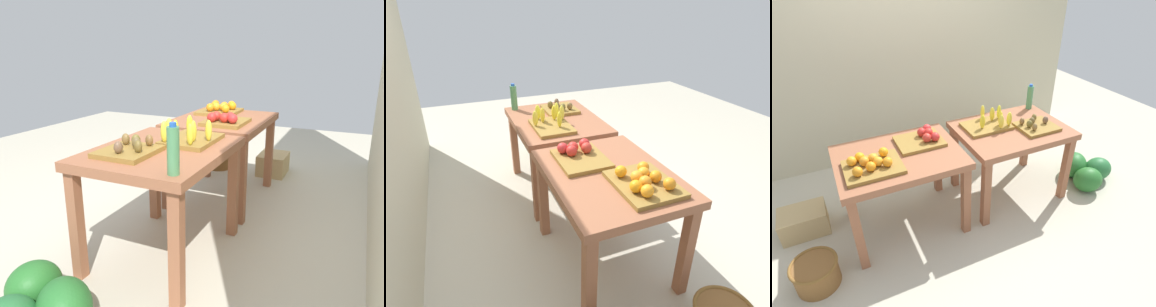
# 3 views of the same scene
# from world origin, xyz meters

# --- Properties ---
(ground_plane) EXTENTS (8.00, 8.00, 0.00)m
(ground_plane) POSITION_xyz_m (0.00, 0.00, 0.00)
(ground_plane) COLOR #BDB6A1
(display_table_left) EXTENTS (1.04, 0.80, 0.76)m
(display_table_left) POSITION_xyz_m (-0.56, 0.00, 0.65)
(display_table_left) COLOR #975B3D
(display_table_left) RESTS_ON ground_plane
(display_table_right) EXTENTS (1.04, 0.80, 0.76)m
(display_table_right) POSITION_xyz_m (0.56, 0.00, 0.65)
(display_table_right) COLOR #975B3D
(display_table_right) RESTS_ON ground_plane
(orange_bin) EXTENTS (0.44, 0.36, 0.11)m
(orange_bin) POSITION_xyz_m (-0.80, -0.11, 0.80)
(orange_bin) COLOR olive
(orange_bin) RESTS_ON display_table_left
(apple_bin) EXTENTS (0.40, 0.34, 0.11)m
(apple_bin) POSITION_xyz_m (-0.31, 0.11, 0.80)
(apple_bin) COLOR olive
(apple_bin) RESTS_ON display_table_left
(banana_crate) EXTENTS (0.44, 0.33, 0.17)m
(banana_crate) POSITION_xyz_m (0.37, 0.11, 0.81)
(banana_crate) COLOR olive
(banana_crate) RESTS_ON display_table_right
(kiwi_bin) EXTENTS (0.36, 0.32, 0.10)m
(kiwi_bin) POSITION_xyz_m (0.76, -0.11, 0.79)
(kiwi_bin) COLOR olive
(kiwi_bin) RESTS_ON display_table_right
(water_bottle) EXTENTS (0.07, 0.07, 0.27)m
(water_bottle) POSITION_xyz_m (0.98, 0.31, 0.89)
(water_bottle) COLOR #4C8C59
(water_bottle) RESTS_ON display_table_right
(watermelon_pile) EXTENTS (0.61, 0.67, 0.28)m
(watermelon_pile) POSITION_xyz_m (1.44, -0.23, 0.13)
(watermelon_pile) COLOR #276C36
(watermelon_pile) RESTS_ON ground_plane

